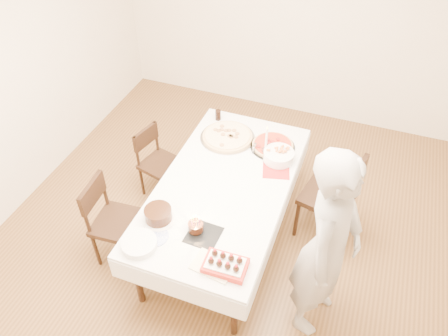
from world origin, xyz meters
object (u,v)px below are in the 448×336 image
(taper_candle, at_px, (266,140))
(pizza_white, at_px, (227,136))
(chair_left_savory, at_px, (161,164))
(pizza_pepperoni, at_px, (273,145))
(strawberry_box, at_px, (225,265))
(dining_table, at_px, (224,212))
(person, at_px, (328,248))
(chair_right_savory, at_px, (328,196))
(birthday_cake, at_px, (196,224))
(layer_cake, at_px, (158,214))
(pasta_bowl, at_px, (279,156))
(chair_left_dessert, at_px, (118,223))
(cola_glass, at_px, (218,115))

(taper_candle, bearing_deg, pizza_white, 165.92)
(chair_left_savory, bearing_deg, pizza_pepperoni, -151.55)
(taper_candle, bearing_deg, strawberry_box, -86.20)
(dining_table, height_order, person, person)
(chair_right_savory, distance_m, birthday_cake, 1.42)
(layer_cake, bearing_deg, chair_left_savory, 117.31)
(chair_right_savory, relative_size, chair_left_savory, 1.23)
(pasta_bowl, bearing_deg, strawberry_box, -92.27)
(chair_left_dessert, bearing_deg, strawberry_box, 160.94)
(pasta_bowl, height_order, strawberry_box, pasta_bowl)
(chair_left_dessert, height_order, cola_glass, chair_left_dessert)
(layer_cake, relative_size, strawberry_box, 0.89)
(chair_right_savory, bearing_deg, person, -71.34)
(dining_table, height_order, cola_glass, cola_glass)
(dining_table, xyz_separation_m, chair_left_savory, (-0.86, 0.37, 0.03))
(cola_glass, bearing_deg, layer_cake, -88.58)
(dining_table, xyz_separation_m, birthday_cake, (-0.03, -0.58, 0.46))
(pizza_pepperoni, height_order, layer_cake, layer_cake)
(pasta_bowl, bearing_deg, chair_left_savory, -174.35)
(person, distance_m, strawberry_box, 0.78)
(person, distance_m, cola_glass, 2.02)
(chair_left_savory, bearing_deg, cola_glass, -116.19)
(strawberry_box, bearing_deg, dining_table, 111.00)
(dining_table, distance_m, birthday_cake, 0.74)
(dining_table, relative_size, layer_cake, 7.33)
(chair_left_dessert, relative_size, birthday_cake, 6.70)
(cola_glass, xyz_separation_m, birthday_cake, (0.38, -1.50, 0.02))
(chair_left_savory, height_order, birthday_cake, birthday_cake)
(chair_right_savory, xyz_separation_m, pizza_white, (-1.11, 0.22, 0.27))
(chair_right_savory, height_order, birthday_cake, chair_right_savory)
(pizza_white, relative_size, cola_glass, 4.95)
(pizza_pepperoni, distance_m, birthday_cake, 1.29)
(chair_left_savory, bearing_deg, person, 168.67)
(pizza_white, height_order, pizza_pepperoni, same)
(dining_table, xyz_separation_m, chair_left_dessert, (-0.84, -0.54, 0.08))
(chair_right_savory, distance_m, pizza_white, 1.16)
(person, height_order, pasta_bowl, person)
(pasta_bowl, bearing_deg, person, -57.57)
(taper_candle, bearing_deg, person, -53.19)
(dining_table, height_order, birthday_cake, birthday_cake)
(pizza_white, relative_size, strawberry_box, 1.70)
(pizza_white, xyz_separation_m, taper_candle, (0.43, -0.11, 0.15))
(dining_table, xyz_separation_m, layer_cake, (-0.37, -0.58, 0.43))
(person, height_order, pizza_white, person)
(chair_left_dessert, distance_m, pasta_bowl, 1.63)
(chair_left_savory, height_order, person, person)
(person, xyz_separation_m, layer_cake, (-1.39, -0.07, -0.10))
(dining_table, height_order, chair_left_savory, chair_left_savory)
(chair_right_savory, height_order, person, person)
(pasta_bowl, bearing_deg, layer_cake, -124.79)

